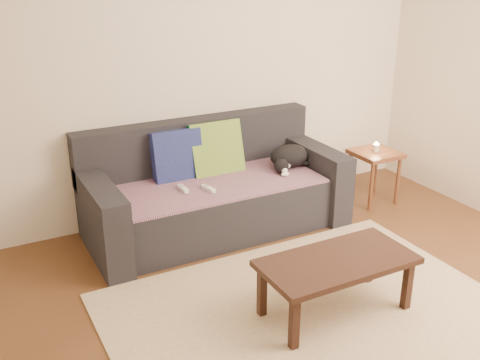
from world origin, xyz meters
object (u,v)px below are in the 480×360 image
object	(u,v)px
sofa	(214,193)
coffee_table	(337,266)
wii_remote_b	(183,189)
side_table	(375,160)
cat	(289,157)
wii_remote_a	(208,189)

from	to	relation	value
sofa	coffee_table	xyz separation A→B (m)	(0.15, -1.47, 0.03)
sofa	wii_remote_b	bearing A→B (deg)	-159.81
sofa	side_table	bearing A→B (deg)	-6.88
cat	wii_remote_b	world-z (taller)	cat
cat	wii_remote_a	size ratio (longest dim) A/B	2.91
sofa	wii_remote_a	world-z (taller)	sofa
wii_remote_a	cat	bearing A→B (deg)	-91.05
wii_remote_a	coffee_table	xyz separation A→B (m)	(0.29, -1.27, -0.11)
wii_remote_b	coffee_table	distance (m)	1.44
sofa	cat	distance (m)	0.73
cat	wii_remote_a	xyz separation A→B (m)	(-0.84, -0.15, -0.08)
cat	coffee_table	xyz separation A→B (m)	(-0.54, -1.42, -0.19)
wii_remote_a	coffee_table	bearing A→B (deg)	-178.45
wii_remote_b	coffee_table	world-z (taller)	wii_remote_b
sofa	cat	size ratio (longest dim) A/B	4.81
cat	wii_remote_b	xyz separation A→B (m)	(-1.01, -0.07, -0.08)
sofa	wii_remote_a	bearing A→B (deg)	-124.53
coffee_table	wii_remote_b	bearing A→B (deg)	109.07
sofa	side_table	world-z (taller)	sofa
coffee_table	sofa	bearing A→B (deg)	95.91
wii_remote_a	coffee_table	world-z (taller)	wii_remote_a
sofa	cat	bearing A→B (deg)	-4.15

